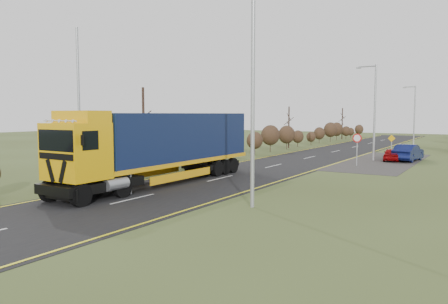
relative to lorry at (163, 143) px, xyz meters
name	(u,v)px	position (x,y,z in m)	size (l,w,h in m)	color
ground	(183,188)	(1.82, -0.50, -2.45)	(160.00, 160.00, 0.00)	#3B461E
road	(262,169)	(1.82, 9.50, -2.44)	(8.00, 120.00, 0.02)	black
layby	(380,161)	(8.32, 19.50, -2.44)	(6.00, 18.00, 0.02)	#2E2B29
lane_markings	(261,169)	(1.82, 9.20, -2.42)	(7.52, 116.00, 0.01)	yellow
hedgerow	(182,146)	(-4.18, 7.40, -0.83)	(2.24, 102.04, 6.05)	black
lorry	(163,143)	(0.00, 0.00, 0.00)	(3.02, 15.51, 4.32)	black
car_red_hatchback	(392,155)	(9.09, 20.40, -1.87)	(1.37, 3.41, 1.16)	#8A0609
car_blue_sedan	(408,153)	(10.32, 21.14, -1.71)	(1.57, 4.50, 1.48)	#0B1240
streetlight_near	(250,87)	(7.49, -3.01, 2.90)	(2.05, 0.19, 9.68)	#9B9DA0
streetlight_mid	(374,108)	(7.52, 19.96, 2.22)	(1.81, 0.18, 8.51)	#9B9DA0
streetlight_far	(414,113)	(7.53, 42.56, 1.86)	(1.69, 0.18, 7.88)	#9B9DA0
left_pole	(79,105)	(-5.38, -1.59, 2.28)	(0.16, 0.16, 9.47)	#9B9DA0
speed_sign	(357,143)	(7.42, 15.11, -0.60)	(0.72, 0.10, 2.60)	#9B9DA0
warning_board	(392,142)	(7.62, 27.88, -1.23)	(0.76, 0.11, 2.00)	#9B9DA0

